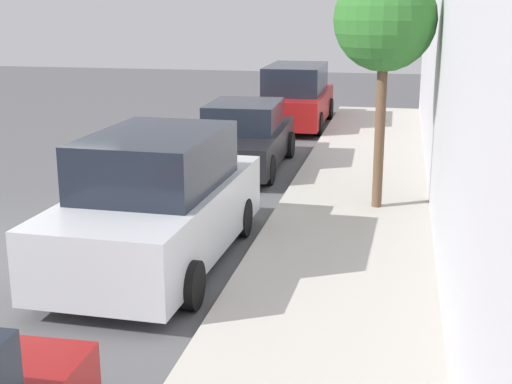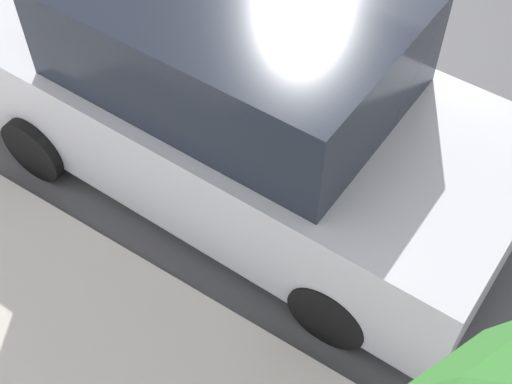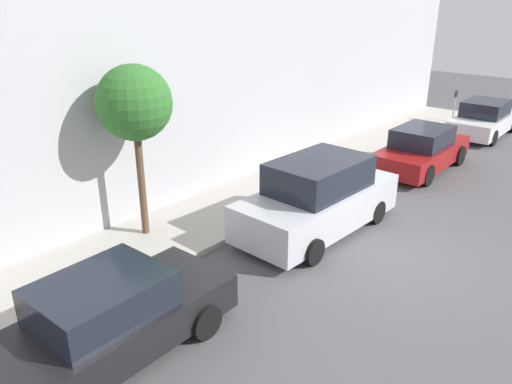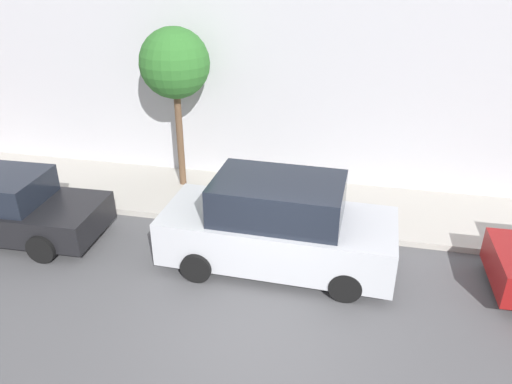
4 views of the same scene
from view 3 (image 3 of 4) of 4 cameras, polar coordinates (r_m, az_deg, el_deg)
The scene contains 8 objects.
ground_plane at distance 12.47m, azimuth 15.70°, elevation -7.11°, with size 60.00×60.00×0.00m, color #515154.
sidewalk at distance 14.88m, azimuth -1.24°, elevation -1.06°, with size 2.76×32.00×0.15m.
parked_sedan_nearest at distance 24.11m, azimuth 24.64°, elevation 7.58°, with size 1.92×4.54×1.54m.
parked_sedan_second at distance 18.50m, azimuth 18.40°, elevation 4.59°, with size 1.92×4.53×1.54m.
parked_suv_third at distance 12.96m, azimuth 7.10°, elevation -0.70°, with size 2.10×4.85×1.98m.
parked_sedan_fourth at distance 9.04m, azimuth -16.53°, elevation -13.90°, with size 1.93×4.55×1.54m.
parking_meter_near at distance 25.64m, azimuth 21.80°, elevation 9.51°, with size 0.11×0.15×1.47m.
street_tree at distance 12.07m, azimuth -13.73°, elevation 9.74°, with size 1.78×1.78×4.23m.
Camera 3 is at (-4.39, 10.09, 5.88)m, focal length 35.00 mm.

